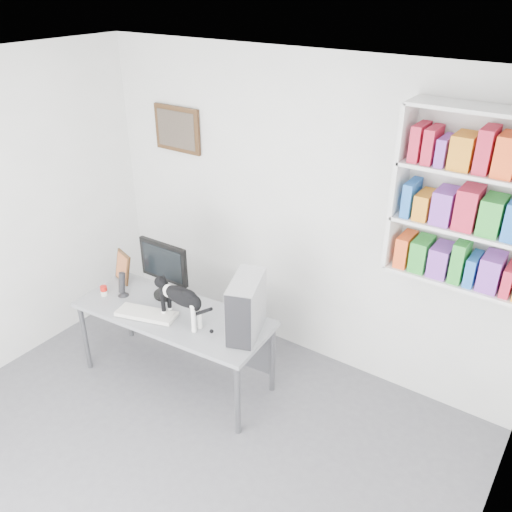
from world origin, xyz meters
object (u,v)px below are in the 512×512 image
at_px(monitor, 165,269).
at_px(pc_tower, 246,306).
at_px(desk, 176,346).
at_px(bookshelf, 472,201).
at_px(soup_can, 104,291).
at_px(speaker, 122,284).
at_px(cat, 182,305).
at_px(keyboard, 147,314).
at_px(leaning_print, 123,267).

distance_m(monitor, pc_tower, 0.88).
bearing_deg(desk, bookshelf, 18.95).
xyz_separation_m(bookshelf, soup_can, (-2.64, -1.00, -1.11)).
height_order(bookshelf, speaker, bookshelf).
bearing_deg(soup_can, speaker, 33.55).
bearing_deg(speaker, cat, 12.89).
relative_size(desk, soup_can, 18.96).
bearing_deg(keyboard, bookshelf, 8.82).
xyz_separation_m(desk, cat, (0.17, -0.06, 0.52)).
xyz_separation_m(bookshelf, pc_tower, (-1.32, -0.74, -0.92)).
bearing_deg(cat, desk, 163.06).
bearing_deg(leaning_print, desk, 7.64).
xyz_separation_m(soup_can, cat, (0.84, 0.07, 0.13)).
distance_m(monitor, leaning_print, 0.51).
height_order(pc_tower, leaning_print, pc_tower).
bearing_deg(leaning_print, speaker, -26.73).
relative_size(desk, speaker, 7.31).
distance_m(bookshelf, keyboard, 2.61).
bearing_deg(soup_can, bookshelf, 20.78).
bearing_deg(bookshelf, pc_tower, -150.73).
height_order(desk, monitor, monitor).
relative_size(speaker, cat, 0.42).
bearing_deg(pc_tower, keyboard, 179.20).
distance_m(monitor, cat, 0.47).
distance_m(bookshelf, cat, 2.26).
xyz_separation_m(keyboard, soup_can, (-0.53, 0.02, 0.03)).
relative_size(speaker, leaning_print, 0.80).
distance_m(pc_tower, speaker, 1.21).
xyz_separation_m(pc_tower, speaker, (-1.19, -0.17, -0.12)).
bearing_deg(keyboard, soup_can, 160.80).
bearing_deg(leaning_print, soup_can, -62.56).
xyz_separation_m(leaning_print, cat, (0.88, -0.20, 0.03)).
xyz_separation_m(monitor, cat, (0.39, -0.24, -0.09)).
relative_size(keyboard, pc_tower, 1.06).
height_order(speaker, leaning_print, leaning_print).
xyz_separation_m(pc_tower, soup_can, (-1.33, -0.27, -0.19)).
distance_m(bookshelf, monitor, 2.47).
xyz_separation_m(pc_tower, cat, (-0.49, -0.19, -0.06)).
relative_size(bookshelf, leaning_print, 4.32).
bearing_deg(desk, keyboard, -136.78).
relative_size(desk, leaning_print, 5.83).
bearing_deg(monitor, pc_tower, -4.01).
relative_size(bookshelf, desk, 0.74).
distance_m(desk, leaning_print, 0.88).
bearing_deg(bookshelf, cat, -152.76).
bearing_deg(pc_tower, desk, 170.47).
height_order(desk, cat, cat).
height_order(monitor, pc_tower, monitor).
relative_size(keyboard, cat, 0.90).
distance_m(keyboard, leaning_print, 0.66).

